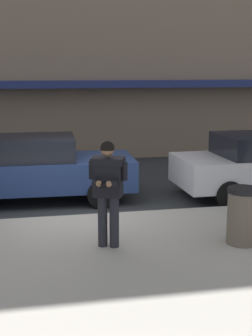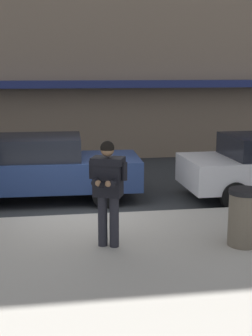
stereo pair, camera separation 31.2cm
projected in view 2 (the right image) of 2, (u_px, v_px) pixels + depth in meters
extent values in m
plane|color=#2B2D30|center=(82.00, 217.00, 9.90)|extent=(80.00, 80.00, 0.00)
cube|color=#A8A399|center=(157.00, 266.00, 7.28)|extent=(32.00, 5.30, 0.14)
cube|color=silver|center=(128.00, 214.00, 10.10)|extent=(28.00, 0.12, 0.01)
cube|color=navy|center=(100.00, 84.00, 15.46)|extent=(26.60, 0.70, 0.24)
cube|color=navy|center=(45.00, 172.00, 11.15)|extent=(4.55, 1.95, 0.70)
cube|color=black|center=(36.00, 147.00, 11.01)|extent=(2.12, 1.70, 0.52)
cylinder|color=black|center=(101.00, 177.00, 12.22)|extent=(0.65, 0.24, 0.64)
cylinder|color=black|center=(106.00, 194.00, 10.56)|extent=(0.65, 0.24, 0.64)
cylinder|color=black|center=(208.00, 178.00, 12.05)|extent=(0.65, 0.24, 0.64)
cylinder|color=black|center=(234.00, 196.00, 10.40)|extent=(0.65, 0.24, 0.64)
cylinder|color=#23232B|center=(114.00, 222.00, 7.82)|extent=(0.16, 0.16, 0.88)
cylinder|color=#23232B|center=(103.00, 221.00, 7.86)|extent=(0.16, 0.16, 0.88)
cube|color=black|center=(108.00, 177.00, 7.68)|extent=(0.54, 0.45, 0.64)
cube|color=black|center=(108.00, 161.00, 7.63)|extent=(0.61, 0.51, 0.12)
cylinder|color=black|center=(124.00, 171.00, 7.60)|extent=(0.11, 0.11, 0.30)
cylinder|color=black|center=(114.00, 182.00, 7.50)|extent=(0.20, 0.32, 0.10)
sphere|color=#8C6647|center=(108.00, 184.00, 7.39)|extent=(0.10, 0.10, 0.10)
cylinder|color=black|center=(92.00, 170.00, 7.72)|extent=(0.11, 0.11, 0.30)
cylinder|color=black|center=(97.00, 181.00, 7.57)|extent=(0.20, 0.32, 0.10)
sphere|color=#8C6647|center=(98.00, 183.00, 7.42)|extent=(0.10, 0.10, 0.10)
cube|color=black|center=(102.00, 184.00, 7.37)|extent=(0.12, 0.16, 0.07)
sphere|color=#8C6647|center=(107.00, 150.00, 7.56)|extent=(0.22, 0.22, 0.22)
sphere|color=black|center=(107.00, 148.00, 7.55)|extent=(0.23, 0.23, 0.23)
cylinder|color=#665B4C|center=(244.00, 220.00, 7.88)|extent=(0.52, 0.52, 0.90)
cylinder|color=black|center=(245.00, 192.00, 7.78)|extent=(0.55, 0.55, 0.08)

